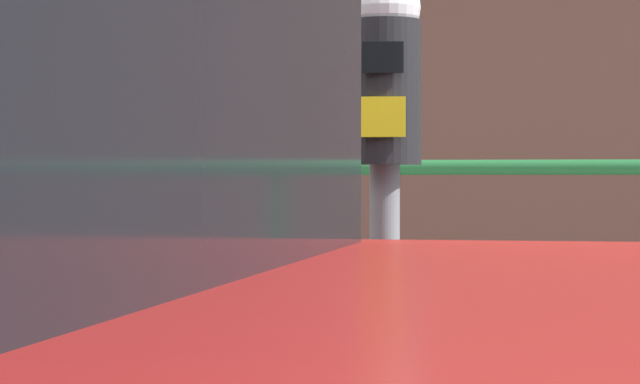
{
  "coord_description": "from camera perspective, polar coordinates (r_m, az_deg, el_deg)",
  "views": [
    {
      "loc": [
        0.55,
        -2.55,
        1.25
      ],
      "look_at": [
        -0.05,
        0.6,
        1.21
      ],
      "focal_mm": 73.43,
      "sensor_mm": 36.0,
      "label": 1
    }
  ],
  "objects": [
    {
      "name": "parking_meter",
      "position": [
        3.0,
        2.84,
        1.24
      ],
      "size": [
        0.17,
        0.18,
        1.58
      ],
      "rotation": [
        0.0,
        0.0,
        3.23
      ],
      "color": "slate",
      "rests_on": "sidewalk_curb"
    },
    {
      "name": "pedestrian_at_meter",
      "position": [
        3.21,
        -7.81,
        -2.76
      ],
      "size": [
        0.68,
        0.55,
        1.62
      ],
      "rotation": [
        0.0,
        0.0,
        -0.21
      ],
      "color": "black",
      "rests_on": "sidewalk_curb"
    },
    {
      "name": "background_railing",
      "position": [
        5.22,
        4.81,
        -2.27
      ],
      "size": [
        24.06,
        0.06,
        1.17
      ],
      "color": "#1E602D",
      "rests_on": "sidewalk_curb"
    },
    {
      "name": "backdrop_wall",
      "position": [
        7.5,
        6.66,
        4.94
      ],
      "size": [
        32.0,
        0.5,
        3.61
      ],
      "primitive_type": "cube",
      "color": "brown",
      "rests_on": "ground"
    }
  ]
}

